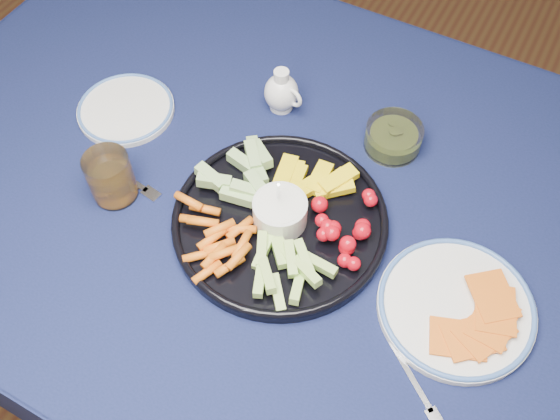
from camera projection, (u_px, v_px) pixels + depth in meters
The scene contains 9 objects.
dining_table at pixel (308, 226), 1.19m from camera, with size 1.67×1.07×0.75m.
crudite_platter at pixel (279, 217), 1.07m from camera, with size 0.38×0.38×0.12m.
creamer_pitcher at pixel (282, 92), 1.22m from camera, with size 0.09×0.07×0.09m.
pickle_bowl at pixel (393, 138), 1.17m from camera, with size 0.11×0.11×0.05m.
cheese_plate at pixel (457, 306), 0.99m from camera, with size 0.25×0.25×0.03m.
juice_tumbler at pixel (111, 179), 1.10m from camera, with size 0.08×0.08×0.10m.
fork_left at pixel (131, 180), 1.14m from camera, with size 0.17×0.04×0.00m.
fork_right at pixel (419, 391), 0.92m from camera, with size 0.12×0.10×0.00m.
side_plate_extra at pixel (126, 109), 1.24m from camera, with size 0.19×0.19×0.02m.
Camera 1 is at (0.26, -0.59, 1.66)m, focal length 40.00 mm.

